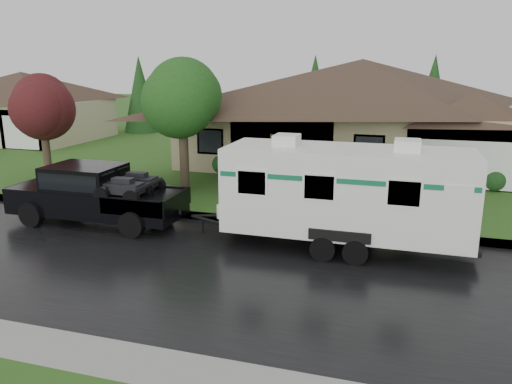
{
  "coord_description": "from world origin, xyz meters",
  "views": [
    {
      "loc": [
        4.47,
        -13.93,
        5.5
      ],
      "look_at": [
        -0.34,
        2.0,
        1.21
      ],
      "focal_mm": 35.0,
      "sensor_mm": 36.0,
      "label": 1
    }
  ],
  "objects": [
    {
      "name": "ground",
      "position": [
        0.0,
        0.0,
        0.0
      ],
      "size": [
        140.0,
        140.0,
        0.0
      ],
      "primitive_type": "plane",
      "color": "#2C591B",
      "rests_on": "ground"
    },
    {
      "name": "road",
      "position": [
        0.0,
        -2.0,
        0.01
      ],
      "size": [
        140.0,
        8.0,
        0.01
      ],
      "primitive_type": "cube",
      "color": "black",
      "rests_on": "ground"
    },
    {
      "name": "curb",
      "position": [
        0.0,
        2.25,
        0.07
      ],
      "size": [
        140.0,
        0.5,
        0.15
      ],
      "primitive_type": "cube",
      "color": "gray",
      "rests_on": "ground"
    },
    {
      "name": "lawn",
      "position": [
        0.0,
        15.0,
        0.07
      ],
      "size": [
        140.0,
        26.0,
        0.15
      ],
      "primitive_type": "cube",
      "color": "#2C591B",
      "rests_on": "ground"
    },
    {
      "name": "house_main",
      "position": [
        2.29,
        13.84,
        3.59
      ],
      "size": [
        19.44,
        10.8,
        6.9
      ],
      "color": "#998B68",
      "rests_on": "lawn"
    },
    {
      "name": "house_far",
      "position": [
        -21.78,
        15.85,
        2.97
      ],
      "size": [
        10.8,
        8.64,
        5.8
      ],
      "color": "tan",
      "rests_on": "lawn"
    },
    {
      "name": "tree_left_green",
      "position": [
        -4.65,
        5.51,
        4.09
      ],
      "size": [
        3.43,
        3.43,
        5.68
      ],
      "color": "#382B1E",
      "rests_on": "lawn"
    },
    {
      "name": "tree_red",
      "position": [
        -11.76,
        5.51,
        3.56
      ],
      "size": [
        2.97,
        2.97,
        4.92
      ],
      "color": "#382B1E",
      "rests_on": "lawn"
    },
    {
      "name": "shrub_row",
      "position": [
        2.0,
        9.3,
        0.65
      ],
      "size": [
        13.6,
        1.0,
        1.0
      ],
      "color": "#143814",
      "rests_on": "lawn"
    },
    {
      "name": "pickup_truck",
      "position": [
        -5.93,
        0.68,
        1.11
      ],
      "size": [
        6.19,
        2.35,
        2.06
      ],
      "color": "black",
      "rests_on": "ground"
    },
    {
      "name": "travel_trailer",
      "position": [
        2.88,
        0.68,
        1.82
      ],
      "size": [
        7.64,
        2.68,
        3.43
      ],
      "color": "white",
      "rests_on": "ground"
    }
  ]
}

